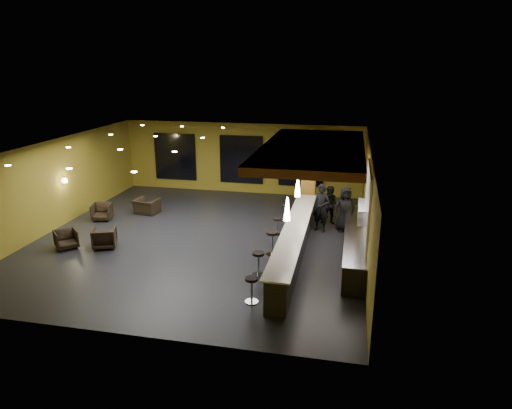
% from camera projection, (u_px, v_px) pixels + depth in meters
% --- Properties ---
extents(floor, '(12.00, 13.00, 0.10)m').
position_uv_depth(floor, '(202.00, 239.00, 17.28)').
color(floor, black).
rests_on(floor, ground).
extents(ceiling, '(12.00, 13.00, 0.10)m').
position_uv_depth(ceiling, '(198.00, 145.00, 16.20)').
color(ceiling, black).
extents(wall_back, '(12.00, 0.10, 3.50)m').
position_uv_depth(wall_back, '(242.00, 158.00, 22.86)').
color(wall_back, olive).
rests_on(wall_back, floor).
extents(wall_front, '(12.00, 0.10, 3.50)m').
position_uv_depth(wall_front, '(110.00, 270.00, 10.63)').
color(wall_front, olive).
rests_on(wall_front, floor).
extents(wall_left, '(0.10, 13.00, 3.50)m').
position_uv_depth(wall_left, '(53.00, 185.00, 17.93)').
color(wall_left, olive).
rests_on(wall_left, floor).
extents(wall_right, '(0.10, 13.00, 3.50)m').
position_uv_depth(wall_right, '(369.00, 204.00, 15.55)').
color(wall_right, olive).
rests_on(wall_right, floor).
extents(wood_soffit, '(3.60, 8.00, 0.28)m').
position_uv_depth(wood_soffit, '(313.00, 149.00, 16.41)').
color(wood_soffit, '#964E2B').
rests_on(wood_soffit, ceiling).
extents(window_left, '(2.20, 0.06, 2.40)m').
position_uv_depth(window_left, '(175.00, 157.00, 23.45)').
color(window_left, black).
rests_on(window_left, wall_back).
extents(window_center, '(2.20, 0.06, 2.40)m').
position_uv_depth(window_center, '(241.00, 160.00, 22.77)').
color(window_center, black).
rests_on(window_center, wall_back).
extents(window_right, '(2.20, 0.06, 2.40)m').
position_uv_depth(window_right, '(301.00, 162.00, 22.18)').
color(window_right, black).
rests_on(window_right, wall_back).
extents(tile_backsplash, '(0.06, 3.20, 2.40)m').
position_uv_depth(tile_backsplash, '(367.00, 205.00, 14.56)').
color(tile_backsplash, white).
rests_on(tile_backsplash, wall_right).
extents(bar_counter, '(0.60, 8.00, 1.00)m').
position_uv_depth(bar_counter, '(294.00, 243.00, 15.47)').
color(bar_counter, black).
rests_on(bar_counter, floor).
extents(bar_top, '(0.78, 8.10, 0.05)m').
position_uv_depth(bar_top, '(295.00, 228.00, 15.31)').
color(bar_top, silver).
rests_on(bar_top, bar_counter).
extents(prep_counter, '(0.70, 6.00, 0.86)m').
position_uv_depth(prep_counter, '(354.00, 244.00, 15.56)').
color(prep_counter, black).
rests_on(prep_counter, floor).
extents(prep_top, '(0.72, 6.00, 0.03)m').
position_uv_depth(prep_top, '(355.00, 231.00, 15.43)').
color(prep_top, silver).
rests_on(prep_top, prep_counter).
extents(wall_shelf_lower, '(0.30, 1.50, 0.03)m').
position_uv_depth(wall_shelf_lower, '(362.00, 219.00, 14.52)').
color(wall_shelf_lower, silver).
rests_on(wall_shelf_lower, wall_right).
extents(wall_shelf_upper, '(0.30, 1.50, 0.03)m').
position_uv_depth(wall_shelf_upper, '(363.00, 205.00, 14.39)').
color(wall_shelf_upper, silver).
rests_on(wall_shelf_upper, wall_right).
extents(column, '(0.60, 0.60, 3.50)m').
position_uv_depth(column, '(309.00, 175.00, 19.39)').
color(column, '#A06D23').
rests_on(column, floor).
extents(wall_sconce, '(0.22, 0.22, 0.22)m').
position_uv_depth(wall_sconce, '(65.00, 181.00, 18.35)').
color(wall_sconce, '#FFE5B2').
rests_on(wall_sconce, wall_left).
extents(pendant_0, '(0.20, 0.20, 0.70)m').
position_uv_depth(pendant_0, '(287.00, 209.00, 13.04)').
color(pendant_0, white).
rests_on(pendant_0, wood_soffit).
extents(pendant_1, '(0.20, 0.20, 0.70)m').
position_uv_depth(pendant_1, '(298.00, 187.00, 15.38)').
color(pendant_1, white).
rests_on(pendant_1, wood_soffit).
extents(pendant_2, '(0.20, 0.20, 0.70)m').
position_uv_depth(pendant_2, '(305.00, 170.00, 17.71)').
color(pendant_2, white).
rests_on(pendant_2, wood_soffit).
extents(staff_a, '(0.81, 0.69, 1.90)m').
position_uv_depth(staff_a, '(321.00, 208.00, 17.71)').
color(staff_a, black).
rests_on(staff_a, floor).
extents(staff_b, '(0.79, 0.62, 1.61)m').
position_uv_depth(staff_b, '(331.00, 205.00, 18.48)').
color(staff_b, black).
rests_on(staff_b, floor).
extents(staff_c, '(0.99, 0.77, 1.79)m').
position_uv_depth(staff_c, '(345.00, 209.00, 17.75)').
color(staff_c, black).
rests_on(staff_c, floor).
extents(armchair_a, '(1.03, 1.03, 0.67)m').
position_uv_depth(armchair_a, '(66.00, 239.00, 16.23)').
color(armchair_a, black).
rests_on(armchair_a, floor).
extents(armchair_b, '(1.03, 1.05, 0.74)m').
position_uv_depth(armchair_b, '(105.00, 238.00, 16.29)').
color(armchair_b, black).
rests_on(armchair_b, floor).
extents(armchair_c, '(0.94, 0.95, 0.71)m').
position_uv_depth(armchair_c, '(102.00, 212.00, 19.12)').
color(armchair_c, black).
rests_on(armchair_c, floor).
extents(armchair_d, '(1.12, 1.01, 0.65)m').
position_uv_depth(armchair_d, '(147.00, 206.00, 19.97)').
color(armchair_d, black).
rests_on(armchair_d, floor).
extents(bar_stool_0, '(0.38, 0.38, 0.75)m').
position_uv_depth(bar_stool_0, '(252.00, 287.00, 12.52)').
color(bar_stool_0, silver).
rests_on(bar_stool_0, floor).
extents(bar_stool_1, '(0.39, 0.39, 0.77)m').
position_uv_depth(bar_stool_1, '(258.00, 261.00, 14.11)').
color(bar_stool_1, silver).
rests_on(bar_stool_1, floor).
extents(bar_stool_2, '(0.43, 0.43, 0.85)m').
position_uv_depth(bar_stool_2, '(272.00, 240.00, 15.59)').
color(bar_stool_2, silver).
rests_on(bar_stool_2, floor).
extents(bar_stool_3, '(0.36, 0.36, 0.71)m').
position_uv_depth(bar_stool_3, '(277.00, 224.00, 17.37)').
color(bar_stool_3, silver).
rests_on(bar_stool_3, floor).
extents(bar_stool_4, '(0.38, 0.38, 0.76)m').
position_uv_depth(bar_stool_4, '(286.00, 211.00, 18.84)').
color(bar_stool_4, silver).
rests_on(bar_stool_4, floor).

